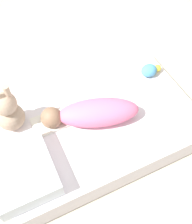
# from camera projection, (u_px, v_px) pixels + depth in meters

# --- Properties ---
(ground_plane) EXTENTS (12.00, 12.00, 0.00)m
(ground_plane) POSITION_uv_depth(u_px,v_px,m) (94.00, 129.00, 1.76)
(ground_plane) COLOR #B2A893
(bed_mattress) EXTENTS (1.23, 0.86, 0.17)m
(bed_mattress) POSITION_uv_depth(u_px,v_px,m) (94.00, 122.00, 1.69)
(bed_mattress) COLOR white
(bed_mattress) RESTS_ON ground_plane
(burp_cloth) EXTENTS (0.24, 0.15, 0.02)m
(burp_cloth) POSITION_uv_depth(u_px,v_px,m) (52.00, 122.00, 1.58)
(burp_cloth) COLOR white
(burp_cloth) RESTS_ON bed_mattress
(swaddled_baby) EXTENTS (0.59, 0.33, 0.14)m
(swaddled_baby) POSITION_uv_depth(u_px,v_px,m) (92.00, 113.00, 1.54)
(swaddled_baby) COLOR pink
(swaddled_baby) RESTS_ON bed_mattress
(pillow) EXTENTS (0.31, 0.38, 0.11)m
(pillow) POSITION_uv_depth(u_px,v_px,m) (22.00, 171.00, 1.35)
(pillow) COLOR white
(pillow) RESTS_ON bed_mattress
(bunny_plush) EXTENTS (0.16, 0.16, 0.32)m
(bunny_plush) POSITION_uv_depth(u_px,v_px,m) (9.00, 112.00, 1.47)
(bunny_plush) COLOR tan
(bunny_plush) RESTS_ON bed_mattress
(turtle_plush) EXTENTS (0.15, 0.09, 0.08)m
(turtle_plush) POSITION_uv_depth(u_px,v_px,m) (150.00, 70.00, 1.79)
(turtle_plush) COLOR #4C99C6
(turtle_plush) RESTS_ON bed_mattress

